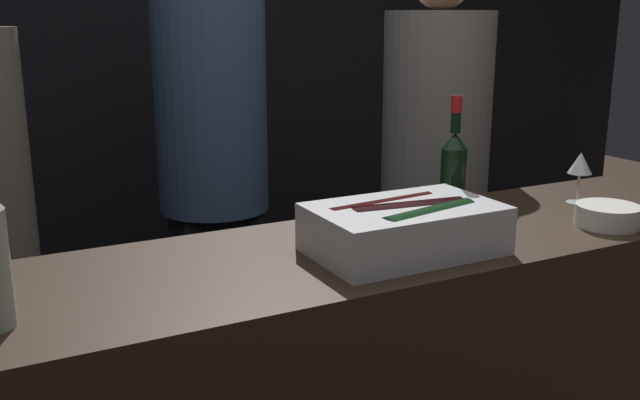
{
  "coord_description": "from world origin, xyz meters",
  "views": [
    {
      "loc": [
        -0.75,
        -1.13,
        1.58
      ],
      "look_at": [
        0.0,
        0.31,
        1.16
      ],
      "focal_mm": 40.0,
      "sensor_mm": 36.0,
      "label": 1
    }
  ],
  "objects_px": {
    "ice_bin_with_bottles": "(405,226)",
    "wine_glass": "(580,165)",
    "red_wine_bottle_burgundy": "(454,170)",
    "person_grey_polo": "(213,166)",
    "bowl_white": "(608,215)",
    "person_blond_tee": "(434,173)"
  },
  "relations": [
    {
      "from": "bowl_white",
      "to": "red_wine_bottle_burgundy",
      "type": "relative_size",
      "value": 0.5
    },
    {
      "from": "ice_bin_with_bottles",
      "to": "wine_glass",
      "type": "height_order",
      "value": "wine_glass"
    },
    {
      "from": "bowl_white",
      "to": "person_grey_polo",
      "type": "bearing_deg",
      "value": 117.1
    },
    {
      "from": "red_wine_bottle_burgundy",
      "to": "person_blond_tee",
      "type": "xyz_separation_m",
      "value": [
        0.39,
        0.61,
        -0.17
      ]
    },
    {
      "from": "wine_glass",
      "to": "person_blond_tee",
      "type": "distance_m",
      "value": 0.67
    },
    {
      "from": "person_blond_tee",
      "to": "person_grey_polo",
      "type": "height_order",
      "value": "person_grey_polo"
    },
    {
      "from": "person_blond_tee",
      "to": "red_wine_bottle_burgundy",
      "type": "bearing_deg",
      "value": -153.78
    },
    {
      "from": "bowl_white",
      "to": "wine_glass",
      "type": "height_order",
      "value": "wine_glass"
    },
    {
      "from": "bowl_white",
      "to": "wine_glass",
      "type": "bearing_deg",
      "value": 62.08
    },
    {
      "from": "bowl_white",
      "to": "person_blond_tee",
      "type": "height_order",
      "value": "person_blond_tee"
    },
    {
      "from": "wine_glass",
      "to": "person_blond_tee",
      "type": "relative_size",
      "value": 0.09
    },
    {
      "from": "bowl_white",
      "to": "person_blond_tee",
      "type": "relative_size",
      "value": 0.09
    },
    {
      "from": "red_wine_bottle_burgundy",
      "to": "person_grey_polo",
      "type": "height_order",
      "value": "person_grey_polo"
    },
    {
      "from": "red_wine_bottle_burgundy",
      "to": "person_grey_polo",
      "type": "bearing_deg",
      "value": 108.22
    },
    {
      "from": "bowl_white",
      "to": "person_grey_polo",
      "type": "xyz_separation_m",
      "value": [
        -0.65,
        1.28,
        -0.04
      ]
    },
    {
      "from": "ice_bin_with_bottles",
      "to": "person_grey_polo",
      "type": "distance_m",
      "value": 1.21
    },
    {
      "from": "person_blond_tee",
      "to": "person_grey_polo",
      "type": "relative_size",
      "value": 0.98
    },
    {
      "from": "ice_bin_with_bottles",
      "to": "bowl_white",
      "type": "xyz_separation_m",
      "value": [
        0.6,
        -0.07,
        -0.03
      ]
    },
    {
      "from": "person_blond_tee",
      "to": "ice_bin_with_bottles",
      "type": "bearing_deg",
      "value": -161.32
    },
    {
      "from": "bowl_white",
      "to": "wine_glass",
      "type": "xyz_separation_m",
      "value": [
        0.11,
        0.21,
        0.09
      ]
    },
    {
      "from": "ice_bin_with_bottles",
      "to": "person_grey_polo",
      "type": "bearing_deg",
      "value": 92.52
    },
    {
      "from": "ice_bin_with_bottles",
      "to": "wine_glass",
      "type": "relative_size",
      "value": 2.83
    }
  ]
}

